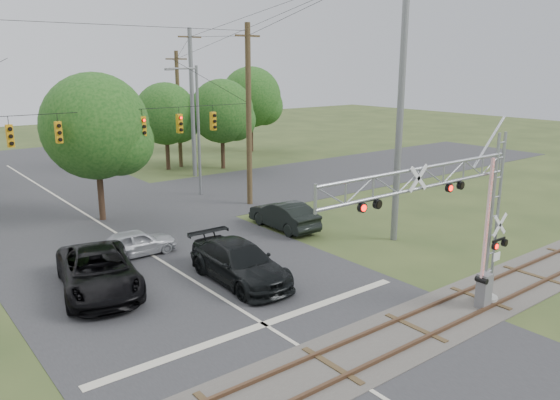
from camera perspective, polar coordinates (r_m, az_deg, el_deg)
ground at (r=16.41m, az=10.52°, el=-19.62°), size 160.00×160.00×0.00m
road_main at (r=23.36m, az=-8.30°, el=-8.83°), size 14.00×90.00×0.02m
road_cross at (r=35.62m, az=-19.60°, el=-1.45°), size 90.00×12.00×0.02m
railroad_track at (r=17.55m, az=5.44°, el=-16.88°), size 90.00×3.20×0.17m
crossing_gantry at (r=19.44m, az=17.57°, el=-1.37°), size 9.48×0.85×6.64m
traffic_signal_span at (r=31.16m, az=-16.53°, el=7.40°), size 19.34×0.36×11.50m
pickup_black at (r=23.46m, az=-18.44°, el=-7.07°), size 4.15×6.72×1.74m
car_dark at (r=23.34m, az=-4.24°, el=-6.55°), size 2.51×5.83×1.67m
sedan_silver at (r=27.27m, az=-14.80°, el=-4.32°), size 3.87×1.61×1.31m
suv_dark at (r=30.58m, az=0.40°, el=-1.59°), size 1.80×4.80×1.57m
streetlight at (r=38.12m, az=-8.77°, el=7.81°), size 2.38×0.25×8.92m
utility_poles at (r=33.71m, az=-14.67°, el=8.80°), size 25.83×26.16×14.50m
treeline at (r=44.81m, az=-24.43°, el=8.14°), size 50.58×25.36×9.55m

